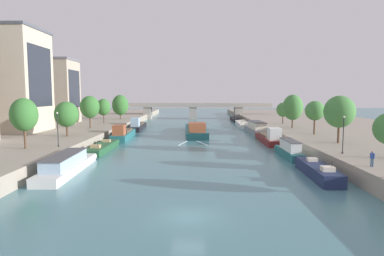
# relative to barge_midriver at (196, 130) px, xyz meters

# --- Properties ---
(ground_plane) EXTENTS (400.00, 400.00, 0.00)m
(ground_plane) POSITION_rel_barge_midriver_xyz_m (-0.83, -53.20, -0.98)
(ground_plane) COLOR teal
(quay_left) EXTENTS (36.00, 170.00, 1.88)m
(quay_left) POSITION_rel_barge_midriver_xyz_m (-35.59, 1.80, -0.04)
(quay_left) COLOR gray
(quay_left) RESTS_ON ground
(quay_right) EXTENTS (36.00, 170.00, 1.88)m
(quay_right) POSITION_rel_barge_midriver_xyz_m (33.92, 1.80, -0.04)
(quay_right) COLOR gray
(quay_right) RESTS_ON ground
(barge_midriver) EXTENTS (5.44, 24.25, 3.19)m
(barge_midriver) POSITION_rel_barge_midriver_xyz_m (0.00, 0.00, 0.00)
(barge_midriver) COLOR #23666B
(barge_midriver) RESTS_ON ground
(wake_behind_barge) EXTENTS (5.60, 5.98, 0.03)m
(wake_behind_barge) POSITION_rel_barge_midriver_xyz_m (-0.72, -15.00, -0.96)
(wake_behind_barge) COLOR silver
(wake_behind_barge) RESTS_ON ground
(moored_boat_left_gap_after) EXTENTS (3.31, 15.46, 2.32)m
(moored_boat_left_gap_after) POSITION_rel_barge_midriver_xyz_m (-15.34, -39.00, -0.01)
(moored_boat_left_gap_after) COLOR silver
(moored_boat_left_gap_after) RESTS_ON ground
(moored_boat_left_downstream) EXTENTS (2.67, 13.70, 2.14)m
(moored_boat_left_downstream) POSITION_rel_barge_midriver_xyz_m (-15.43, -23.32, -0.43)
(moored_boat_left_downstream) COLOR #235633
(moored_boat_left_downstream) RESTS_ON ground
(moored_boat_left_lone) EXTENTS (3.51, 15.41, 3.25)m
(moored_boat_left_lone) POSITION_rel_barge_midriver_xyz_m (-15.11, -8.64, 0.01)
(moored_boat_left_lone) COLOR #23666B
(moored_boat_left_lone) RESTS_ON ground
(moored_boat_left_far) EXTENTS (3.06, 16.20, 3.38)m
(moored_boat_left_far) POSITION_rel_barge_midriver_xyz_m (-15.02, 9.22, 0.02)
(moored_boat_left_far) COLOR black
(moored_boat_left_far) RESTS_ON ground
(moored_boat_right_midway) EXTENTS (2.69, 11.33, 2.46)m
(moored_boat_right_midway) POSITION_rel_barge_midriver_xyz_m (13.38, -40.73, -0.27)
(moored_boat_right_midway) COLOR #1E284C
(moored_boat_right_midway) RESTS_ON ground
(moored_boat_right_end) EXTENTS (1.89, 10.43, 2.59)m
(moored_boat_right_end) POSITION_rel_barge_midriver_xyz_m (13.48, -29.14, 0.10)
(moored_boat_right_end) COLOR #23666B
(moored_boat_right_end) RESTS_ON ground
(moored_boat_right_near) EXTENTS (3.03, 14.70, 3.27)m
(moored_boat_right_near) POSITION_rel_barge_midriver_xyz_m (13.82, -14.64, -0.02)
(moored_boat_right_near) COLOR maroon
(moored_boat_right_near) RESTS_ON ground
(moored_boat_right_lone) EXTENTS (3.51, 15.04, 2.83)m
(moored_boat_right_lone) POSITION_rel_barge_midriver_xyz_m (14.30, 1.33, 0.20)
(moored_boat_right_lone) COLOR gray
(moored_boat_right_lone) RESTS_ON ground
(moored_boat_right_gap_after) EXTENTS (3.69, 16.81, 2.28)m
(moored_boat_right_gap_after) POSITION_rel_barge_midriver_xyz_m (13.59, 18.99, -0.36)
(moored_boat_right_gap_after) COLOR silver
(moored_boat_right_gap_after) RESTS_ON ground
(moored_boat_right_upstream) EXTENTS (2.66, 14.41, 2.24)m
(moored_boat_right_upstream) POSITION_rel_barge_midriver_xyz_m (13.84, 37.78, -0.38)
(moored_boat_right_upstream) COLOR black
(moored_boat_right_upstream) RESTS_ON ground
(tree_left_far) EXTENTS (3.58, 3.58, 6.81)m
(tree_left_far) POSITION_rel_barge_midriver_xyz_m (-23.11, -33.07, 5.48)
(tree_left_far) COLOR brown
(tree_left_far) RESTS_ON quay_left
(tree_left_by_lamp) EXTENTS (4.09, 4.09, 6.04)m
(tree_left_by_lamp) POSITION_rel_barge_midriver_xyz_m (-22.59, -19.48, 4.72)
(tree_left_by_lamp) COLOR brown
(tree_left_by_lamp) RESTS_ON quay_left
(tree_left_second) EXTENTS (4.09, 4.09, 6.94)m
(tree_left_second) POSITION_rel_barge_midriver_xyz_m (-22.69, -5.98, 5.48)
(tree_left_second) COLOR brown
(tree_left_second) RESTS_ON quay_left
(tree_left_nearest) EXTENTS (3.43, 3.43, 6.14)m
(tree_left_nearest) POSITION_rel_barge_midriver_xyz_m (-23.23, 6.92, 4.94)
(tree_left_nearest) COLOR brown
(tree_left_nearest) RESTS_ON quay_left
(tree_left_midway) EXTENTS (4.74, 4.74, 7.09)m
(tree_left_midway) POSITION_rel_barge_midriver_xyz_m (-22.11, 21.13, 5.02)
(tree_left_midway) COLOR brown
(tree_left_midway) RESTS_ON quay_left
(tree_right_far) EXTENTS (4.51, 4.51, 7.10)m
(tree_right_far) POSITION_rel_barge_midriver_xyz_m (21.22, -27.58, 5.60)
(tree_right_far) COLOR brown
(tree_right_far) RESTS_ON quay_right
(tree_right_nearest) EXTENTS (3.50, 3.50, 6.08)m
(tree_right_nearest) POSITION_rel_barge_midriver_xyz_m (21.58, -16.43, 5.20)
(tree_right_nearest) COLOR brown
(tree_right_nearest) RESTS_ON quay_right
(tree_right_third) EXTENTS (4.33, 4.33, 7.22)m
(tree_right_third) POSITION_rel_barge_midriver_xyz_m (20.98, -4.67, 5.35)
(tree_right_third) COLOR brown
(tree_right_third) RESTS_ON quay_right
(tree_right_second) EXTENTS (3.24, 3.24, 5.26)m
(tree_right_second) POSITION_rel_barge_midriver_xyz_m (21.56, 5.38, 4.38)
(tree_right_second) COLOR brown
(tree_right_second) RESTS_ON quay_right
(lamppost_left_bank) EXTENTS (0.28, 0.28, 4.85)m
(lamppost_left_bank) POSITION_rel_barge_midriver_xyz_m (-19.40, -31.29, 3.56)
(lamppost_left_bank) COLOR black
(lamppost_left_bank) RESTS_ON quay_left
(lamppost_right_bank) EXTENTS (0.28, 0.28, 4.67)m
(lamppost_right_bank) POSITION_rel_barge_midriver_xyz_m (17.94, -36.56, 3.47)
(lamppost_right_bank) COLOR black
(lamppost_right_bank) RESTS_ON quay_right
(building_left_far_end) EXTENTS (13.28, 12.60, 19.99)m
(building_left_far_end) POSITION_rel_barge_midriver_xyz_m (-36.74, -11.82, 10.92)
(building_left_far_end) COLOR beige
(building_left_far_end) RESTS_ON quay_left
(building_left_middle) EXTENTS (12.60, 9.79, 16.13)m
(building_left_middle) POSITION_rel_barge_midriver_xyz_m (-36.74, 7.54, 8.99)
(building_left_middle) COLOR #B2A38E
(building_left_middle) RESTS_ON quay_left
(bridge_far) EXTENTS (57.51, 4.40, 5.89)m
(bridge_far) POSITION_rel_barge_midriver_xyz_m (-0.83, 46.51, 2.74)
(bridge_far) COLOR #9E998E
(bridge_far) RESTS_ON ground
(person_on_quay) EXTENTS (0.32, 0.49, 1.62)m
(person_on_quay) POSITION_rel_barge_midriver_xyz_m (17.60, -44.13, 1.83)
(person_on_quay) COLOR navy
(person_on_quay) RESTS_ON quay_right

